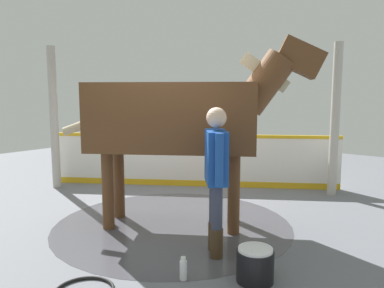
# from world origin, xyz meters

# --- Properties ---
(ground_plane) EXTENTS (16.00, 16.00, 0.02)m
(ground_plane) POSITION_xyz_m (0.00, 0.00, -0.01)
(ground_plane) COLOR slate
(wet_patch) EXTENTS (3.33, 3.33, 0.00)m
(wet_patch) POSITION_xyz_m (-0.35, 0.12, 0.00)
(wet_patch) COLOR #4C4C54
(wet_patch) RESTS_ON ground
(barrier_wall) EXTENTS (4.94, 3.15, 1.05)m
(barrier_wall) POSITION_xyz_m (0.87, -1.82, 0.48)
(barrier_wall) COLOR white
(barrier_wall) RESTS_ON ground
(roof_post_near) EXTENTS (0.16, 0.16, 2.74)m
(roof_post_near) POSITION_xyz_m (-1.58, -2.90, 1.37)
(roof_post_near) COLOR #B7B2A8
(roof_post_near) RESTS_ON ground
(roof_post_far) EXTENTS (0.16, 0.16, 2.74)m
(roof_post_far) POSITION_xyz_m (2.90, -0.08, 1.37)
(roof_post_far) COLOR #B7B2A8
(roof_post_far) RESTS_ON ground
(horse) EXTENTS (3.13, 2.17, 2.58)m
(horse) POSITION_xyz_m (-0.45, 0.06, 1.53)
(horse) COLOR brown
(horse) RESTS_ON ground
(handler) EXTENTS (0.49, 0.53, 1.69)m
(handler) POSITION_xyz_m (-1.38, 0.55, 0.98)
(handler) COLOR #47331E
(handler) RESTS_ON ground
(wash_bucket) EXTENTS (0.37, 0.37, 0.34)m
(wash_bucket) POSITION_xyz_m (-2.07, 0.84, 0.17)
(wash_bucket) COLOR black
(wash_bucket) RESTS_ON ground
(bottle_shampoo) EXTENTS (0.07, 0.07, 0.24)m
(bottle_shampoo) POSITION_xyz_m (-1.50, 1.26, 0.11)
(bottle_shampoo) COLOR white
(bottle_shampoo) RESTS_ON ground
(bottle_spray) EXTENTS (0.06, 0.06, 0.24)m
(bottle_spray) POSITION_xyz_m (-2.10, 0.57, 0.11)
(bottle_spray) COLOR #4CA559
(bottle_spray) RESTS_ON ground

